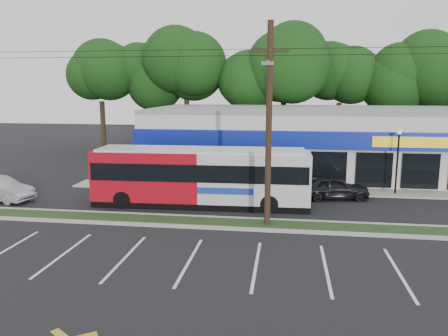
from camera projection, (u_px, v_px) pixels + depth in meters
name	position (u px, v px, depth m)	size (l,w,h in m)	color
ground	(205.00, 230.00, 21.52)	(120.00, 120.00, 0.00)	black
grass_strip	(209.00, 222.00, 22.48)	(40.00, 1.60, 0.12)	#1C3616
curb_south	(206.00, 227.00, 21.65)	(40.00, 0.25, 0.14)	#9E9E93
curb_north	(211.00, 217.00, 23.31)	(40.00, 0.25, 0.14)	#9E9E93
sidewalk	(302.00, 190.00, 29.58)	(32.00, 2.20, 0.10)	#9E9E93
strip_mall	(306.00, 140.00, 35.77)	(25.00, 12.55, 5.30)	silver
utility_pole	(265.00, 119.00, 21.05)	(50.00, 2.77, 10.00)	black
lamp_post	(398.00, 154.00, 28.07)	(0.30, 0.30, 4.25)	black
tree_line	(289.00, 73.00, 44.75)	(46.76, 6.76, 11.83)	black
metrobus	(201.00, 175.00, 25.72)	(12.78, 3.06, 3.41)	#A70C1A
car_dark	(333.00, 187.00, 27.40)	(1.75, 4.36, 1.49)	black
pedestrian_a	(257.00, 177.00, 29.34)	(0.70, 0.46, 1.91)	silver
pedestrian_b	(303.00, 183.00, 28.20)	(0.81, 0.63, 1.67)	#B6ADA4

